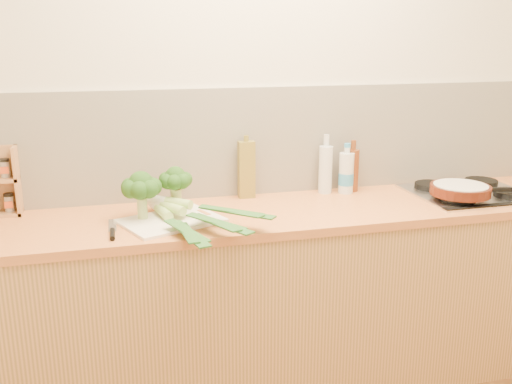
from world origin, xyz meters
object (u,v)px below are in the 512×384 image
gas_hob (470,192)px  skillet (461,190)px  chopping_board (171,221)px  chefs_knife (112,232)px

gas_hob → skillet: skillet is taller
chopping_board → chefs_knife: chefs_knife is taller
chopping_board → skillet: skillet is taller
gas_hob → chopping_board: bearing=-177.8°
chefs_knife → chopping_board: bearing=20.9°
chefs_knife → skillet: (1.65, 0.04, 0.06)m
gas_hob → chopping_board: size_ratio=1.43×
chopping_board → skillet: bearing=-24.2°
chefs_knife → skillet: skillet is taller
chopping_board → skillet: size_ratio=0.98×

